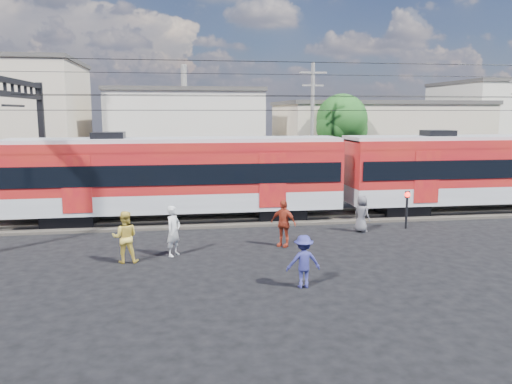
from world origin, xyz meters
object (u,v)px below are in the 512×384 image
(pedestrian_c, at_px, (303,261))
(pedestrian_a, at_px, (173,231))
(commuter_train, at_px, (182,174))
(crossing_signal, at_px, (407,203))

(pedestrian_c, bearing_deg, pedestrian_a, -47.21)
(commuter_train, bearing_deg, crossing_signal, -16.43)
(commuter_train, height_order, crossing_signal, commuter_train)
(pedestrian_c, bearing_deg, crossing_signal, -135.05)
(commuter_train, distance_m, pedestrian_c, 10.81)
(pedestrian_a, bearing_deg, crossing_signal, -39.57)
(pedestrian_a, xyz_separation_m, crossing_signal, (10.75, 2.85, 0.27))
(crossing_signal, bearing_deg, commuter_train, 163.57)
(crossing_signal, bearing_deg, pedestrian_a, -165.13)
(commuter_train, height_order, pedestrian_c, commuter_train)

